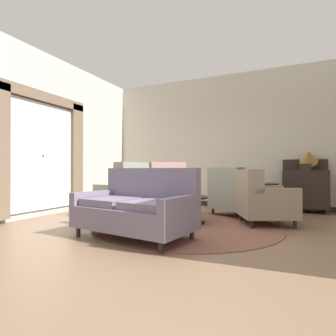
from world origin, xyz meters
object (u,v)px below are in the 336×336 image
(settee, at_px, (137,209))
(armchair_foreground_right, at_px, (262,201))
(armchair_near_window, at_px, (124,194))
(porcelain_vase, at_px, (186,188))
(gramophone, at_px, (308,158))
(armchair_back_corner, at_px, (164,191))
(sideboard, at_px, (305,188))
(side_table, at_px, (263,197))
(coffee_table, at_px, (185,202))
(armchair_beside_settee, at_px, (233,195))

(settee, xyz_separation_m, armchair_foreground_right, (1.51, 1.64, 0.01))
(armchair_foreground_right, bearing_deg, armchair_near_window, 71.78)
(porcelain_vase, xyz_separation_m, gramophone, (2.03, 2.09, 0.58))
(porcelain_vase, height_order, armchair_back_corner, armchair_back_corner)
(armchair_near_window, distance_m, sideboard, 3.95)
(armchair_foreground_right, bearing_deg, porcelain_vase, 83.06)
(porcelain_vase, height_order, side_table, porcelain_vase)
(porcelain_vase, bearing_deg, sideboard, 47.77)
(settee, height_order, sideboard, sideboard)
(gramophone, bearing_deg, settee, -124.48)
(gramophone, bearing_deg, sideboard, 118.71)
(side_table, distance_m, sideboard, 1.34)
(coffee_table, relative_size, armchair_beside_settee, 0.68)
(coffee_table, height_order, side_table, side_table)
(coffee_table, distance_m, sideboard, 2.97)
(armchair_foreground_right, height_order, armchair_back_corner, armchair_back_corner)
(settee, xyz_separation_m, sideboard, (2.25, 3.44, 0.13))
(coffee_table, relative_size, sideboard, 0.67)
(settee, distance_m, armchair_back_corner, 2.36)
(armchair_foreground_right, relative_size, armchair_near_window, 1.02)
(armchair_back_corner, relative_size, gramophone, 2.03)
(armchair_foreground_right, bearing_deg, sideboard, -46.30)
(armchair_foreground_right, xyz_separation_m, armchair_back_corner, (-2.15, 0.63, 0.05))
(porcelain_vase, xyz_separation_m, armchair_near_window, (-1.38, 0.12, -0.17))
(settee, height_order, gramophone, gramophone)
(armchair_near_window, relative_size, side_table, 1.60)
(armchair_back_corner, bearing_deg, armchair_foreground_right, 117.24)
(armchair_beside_settee, height_order, armchair_near_window, armchair_near_window)
(sideboard, distance_m, gramophone, 0.68)
(armchair_near_window, relative_size, gramophone, 1.97)
(armchair_foreground_right, bearing_deg, armchair_back_corner, 49.63)
(armchair_beside_settee, distance_m, sideboard, 1.72)
(armchair_beside_settee, relative_size, armchair_foreground_right, 1.04)
(armchair_foreground_right, distance_m, armchair_near_window, 2.64)
(side_table, xyz_separation_m, sideboard, (0.78, 1.09, 0.11))
(gramophone, bearing_deg, armchair_near_window, -149.93)
(coffee_table, xyz_separation_m, armchair_near_window, (-1.38, 0.14, 0.07))
(armchair_foreground_right, distance_m, gramophone, 2.04)
(gramophone, bearing_deg, armchair_foreground_right, -114.75)
(coffee_table, distance_m, armchair_beside_settee, 1.32)
(coffee_table, bearing_deg, armchair_back_corner, 131.06)
(armchair_foreground_right, distance_m, armchair_back_corner, 2.24)
(settee, bearing_deg, coffee_table, 86.78)
(settee, bearing_deg, armchair_back_corner, 114.52)
(armchair_near_window, bearing_deg, settee, 49.49)
(settee, xyz_separation_m, armchair_beside_settee, (0.88, 2.40, 0.02))
(armchair_back_corner, height_order, gramophone, gramophone)
(coffee_table, height_order, armchair_near_window, armchair_near_window)
(armchair_foreground_right, bearing_deg, coffee_table, 83.95)
(armchair_beside_settee, relative_size, gramophone, 2.09)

